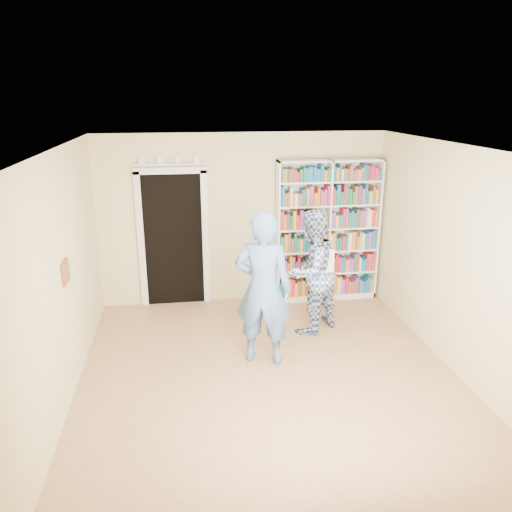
% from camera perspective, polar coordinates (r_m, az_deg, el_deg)
% --- Properties ---
extents(floor, '(5.00, 5.00, 0.00)m').
position_cam_1_polar(floor, '(6.15, 1.57, -13.76)').
color(floor, '#9E714C').
rests_on(floor, ground).
extents(ceiling, '(5.00, 5.00, 0.00)m').
position_cam_1_polar(ceiling, '(5.26, 1.83, 12.14)').
color(ceiling, white).
rests_on(ceiling, wall_back).
extents(wall_back, '(4.50, 0.00, 4.50)m').
position_cam_1_polar(wall_back, '(7.93, -1.52, 4.21)').
color(wall_back, beige).
rests_on(wall_back, floor).
extents(wall_left, '(0.00, 5.00, 5.00)m').
position_cam_1_polar(wall_left, '(5.63, -21.48, -2.87)').
color(wall_left, beige).
rests_on(wall_left, floor).
extents(wall_right, '(0.00, 5.00, 5.00)m').
position_cam_1_polar(wall_right, '(6.34, 22.12, -0.68)').
color(wall_right, beige).
rests_on(wall_right, floor).
extents(bookshelf, '(1.66, 0.31, 2.28)m').
position_cam_1_polar(bookshelf, '(8.11, 8.15, 2.90)').
color(bookshelf, white).
rests_on(bookshelf, floor).
extents(doorway, '(1.10, 0.08, 2.43)m').
position_cam_1_polar(doorway, '(7.90, -9.44, 2.63)').
color(doorway, black).
rests_on(doorway, floor).
extents(wall_art, '(0.03, 0.25, 0.25)m').
position_cam_1_polar(wall_art, '(5.80, -20.94, -1.71)').
color(wall_art, brown).
rests_on(wall_art, wall_left).
extents(man_blue, '(0.83, 0.68, 1.95)m').
position_cam_1_polar(man_blue, '(6.10, 0.81, -3.76)').
color(man_blue, '#4F75B0').
rests_on(man_blue, floor).
extents(man_plaid, '(1.09, 1.04, 1.77)m').
position_cam_1_polar(man_plaid, '(6.99, 6.32, -1.79)').
color(man_plaid, navy).
rests_on(man_plaid, floor).
extents(paper_sheet, '(0.23, 0.01, 0.33)m').
position_cam_1_polar(paper_sheet, '(6.77, 7.99, -0.58)').
color(paper_sheet, white).
rests_on(paper_sheet, man_plaid).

